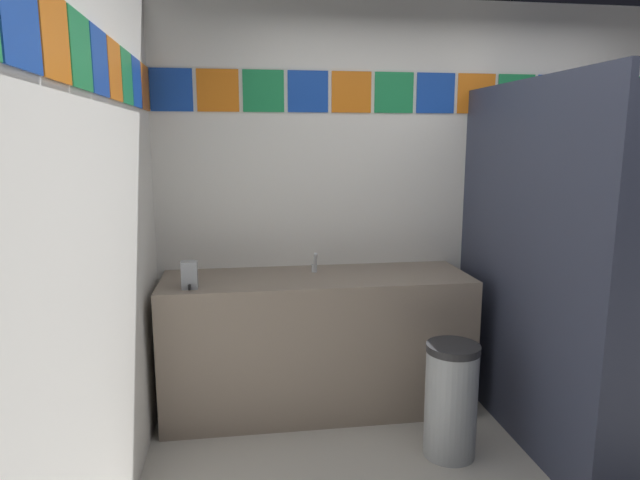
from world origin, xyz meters
TOP-DOWN VIEW (x-y plane):
  - wall_back at (0.00, 1.55)m, footprint 3.71×0.09m
  - wall_side at (-1.89, -0.00)m, footprint 0.09×3.02m
  - vanity_counter at (-0.84, 1.21)m, footprint 1.92×0.61m
  - faucet_center at (-0.84, 1.30)m, footprint 0.04×0.10m
  - soap_dispenser at (-1.60, 1.02)m, footprint 0.09×0.09m
  - stall_divider at (0.41, 0.46)m, footprint 0.92×1.58m
  - toilet at (0.85, 1.01)m, footprint 0.39×0.49m
  - trash_bin at (-0.20, 0.54)m, footprint 0.29×0.29m

SIDE VIEW (x-z plane):
  - toilet at x=0.85m, z-range -0.07..0.67m
  - trash_bin at x=-0.20m, z-range 0.00..0.64m
  - vanity_counter at x=-0.84m, z-range 0.01..0.88m
  - faucet_center at x=-0.84m, z-range 0.86..1.00m
  - soap_dispenser at x=-1.60m, z-range 0.87..1.03m
  - stall_divider at x=0.41m, z-range 0.00..2.04m
  - wall_back at x=0.00m, z-range 0.01..2.62m
  - wall_side at x=-1.89m, z-range 0.01..2.62m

